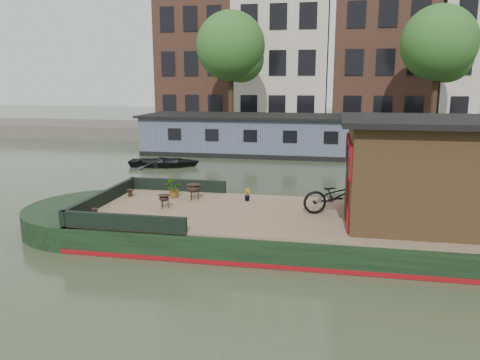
% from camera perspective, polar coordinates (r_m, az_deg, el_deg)
% --- Properties ---
extents(ground, '(120.00, 120.00, 0.00)m').
position_cam_1_polar(ground, '(11.84, 10.58, -7.39)').
color(ground, '#303B26').
rests_on(ground, ground).
extents(houseboat_hull, '(14.01, 4.02, 0.60)m').
position_cam_1_polar(houseboat_hull, '(11.83, 4.13, -5.84)').
color(houseboat_hull, black).
rests_on(houseboat_hull, ground).
extents(houseboat_deck, '(11.80, 3.80, 0.05)m').
position_cam_1_polar(houseboat_deck, '(11.65, 10.69, -4.49)').
color(houseboat_deck, '#78644A').
rests_on(houseboat_deck, houseboat_hull).
extents(bow_bulwark, '(3.00, 4.00, 0.35)m').
position_cam_1_polar(bow_bulwark, '(12.65, -12.89, -2.34)').
color(bow_bulwark, black).
rests_on(bow_bulwark, houseboat_deck).
extents(cabin, '(4.00, 3.50, 2.42)m').
position_cam_1_polar(cabin, '(11.58, 21.82, 1.13)').
color(cabin, black).
rests_on(cabin, houseboat_deck).
extents(bicycle, '(1.82, 1.09, 0.90)m').
position_cam_1_polar(bicycle, '(11.86, 11.76, -1.85)').
color(bicycle, black).
rests_on(bicycle, houseboat_deck).
extents(potted_plant_b, '(0.23, 0.24, 0.35)m').
position_cam_1_polar(potted_plant_b, '(12.87, 0.85, -1.80)').
color(potted_plant_b, brown).
rests_on(potted_plant_b, houseboat_deck).
extents(potted_plant_c, '(0.47, 0.42, 0.49)m').
position_cam_1_polar(potted_plant_c, '(13.34, -8.17, -1.11)').
color(potted_plant_c, '#99372C').
rests_on(potted_plant_c, houseboat_deck).
extents(potted_plant_e, '(0.16, 0.17, 0.26)m').
position_cam_1_polar(potted_plant_e, '(11.50, -18.57, -4.32)').
color(potted_plant_e, '#96372B').
rests_on(potted_plant_e, houseboat_deck).
extents(brazier_front, '(0.41, 0.41, 0.36)m').
position_cam_1_polar(brazier_front, '(12.26, -9.24, -2.62)').
color(brazier_front, black).
rests_on(brazier_front, houseboat_deck).
extents(brazier_rear, '(0.54, 0.54, 0.44)m').
position_cam_1_polar(brazier_rear, '(13.05, -5.69, -1.46)').
color(brazier_rear, black).
rests_on(brazier_rear, houseboat_deck).
extents(bollard_port, '(0.18, 0.18, 0.20)m').
position_cam_1_polar(bollard_port, '(13.75, -13.26, -1.53)').
color(bollard_port, black).
rests_on(bollard_port, houseboat_deck).
extents(bollard_stbd, '(0.17, 0.17, 0.19)m').
position_cam_1_polar(bollard_stbd, '(11.98, -17.24, -3.76)').
color(bollard_stbd, black).
rests_on(bollard_stbd, houseboat_deck).
extents(dinghy, '(3.59, 2.80, 0.68)m').
position_cam_1_polar(dinghy, '(22.09, -9.17, 2.55)').
color(dinghy, black).
rests_on(dinghy, ground).
extents(far_houseboat, '(20.40, 4.40, 2.11)m').
position_cam_1_polar(far_houseboat, '(25.35, 11.03, 5.11)').
color(far_houseboat, '#51586C').
rests_on(far_houseboat, ground).
extents(quay, '(60.00, 6.00, 0.90)m').
position_cam_1_polar(quay, '(31.87, 11.04, 5.52)').
color(quay, '#47443F').
rests_on(quay, ground).
extents(townhouse_row, '(27.25, 8.00, 16.50)m').
position_cam_1_polar(townhouse_row, '(38.90, 11.78, 17.61)').
color(townhouse_row, brown).
rests_on(townhouse_row, ground).
extents(tree_left, '(4.40, 4.40, 7.40)m').
position_cam_1_polar(tree_left, '(30.98, -0.84, 15.65)').
color(tree_left, '#332316').
rests_on(tree_left, quay).
extents(tree_right, '(4.40, 4.40, 7.40)m').
position_cam_1_polar(tree_right, '(30.95, 23.29, 14.72)').
color(tree_right, '#332316').
rests_on(tree_right, quay).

